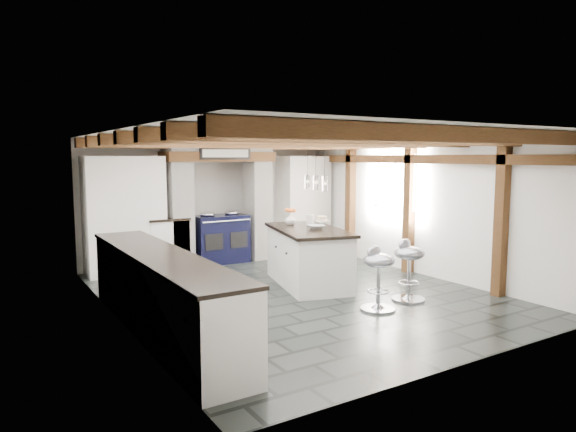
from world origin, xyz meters
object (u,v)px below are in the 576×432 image
kitchen_island (308,256)px  range_cooker (220,238)px  bar_stool_far (378,271)px  bar_stool_near (408,263)px

kitchen_island → range_cooker: bearing=116.0°
range_cooker → kitchen_island: bearing=-78.9°
bar_stool_far → kitchen_island: bearing=73.0°
range_cooker → bar_stool_far: size_ratio=1.19×
bar_stool_near → bar_stool_far: bearing=170.8°
kitchen_island → bar_stool_far: (0.02, -1.59, 0.07)m
bar_stool_near → bar_stool_far: (-0.67, -0.12, -0.01)m
bar_stool_near → kitchen_island: bearing=95.5°
bar_stool_near → range_cooker: bearing=87.2°
kitchen_island → bar_stool_far: size_ratio=2.36×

